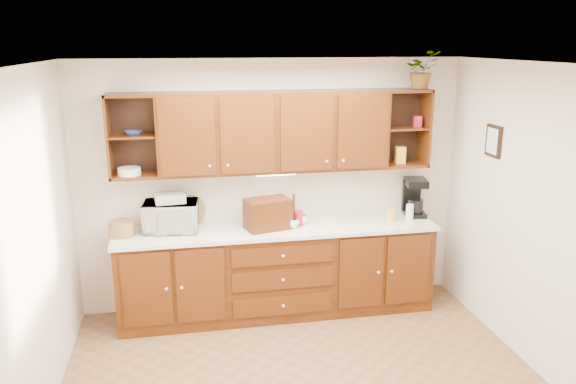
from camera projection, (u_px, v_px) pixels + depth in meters
name	position (u px, v px, depth m)	size (l,w,h in m)	color
ceiling	(312.00, 65.00, 3.88)	(4.00, 4.00, 0.00)	white
back_wall	(272.00, 185.00, 5.88)	(4.00, 4.00, 0.00)	beige
left_wall	(26.00, 261.00, 3.86)	(3.50, 3.50, 0.00)	beige
right_wall	(548.00, 226.00, 4.58)	(3.50, 3.50, 0.00)	beige
base_cabinets	(278.00, 272.00, 5.81)	(3.20, 0.60, 0.90)	#321405
countertop	(278.00, 229.00, 5.68)	(3.24, 0.64, 0.04)	white
upper_cabinets	(276.00, 131.00, 5.57)	(3.20, 0.33, 0.80)	#321405
undercabinet_light	(276.00, 174.00, 5.63)	(0.40, 0.05, 0.03)	white
framed_picture	(494.00, 141.00, 5.28)	(0.03, 0.24, 0.30)	black
wicker_basket	(122.00, 228.00, 5.41)	(0.25, 0.25, 0.14)	olive
microwave	(171.00, 216.00, 5.54)	(0.53, 0.36, 0.29)	beige
towel_stack	(170.00, 198.00, 5.49)	(0.29, 0.21, 0.09)	#F2D072
wine_bottle	(252.00, 212.00, 5.70)	(0.08, 0.08, 0.28)	black
woven_tray	(191.00, 224.00, 5.76)	(0.31, 0.31, 0.02)	olive
bread_box	(268.00, 214.00, 5.59)	(0.44, 0.27, 0.31)	#321405
mug_tree	(294.00, 220.00, 5.72)	(0.30, 0.30, 0.33)	#321405
canister_red	(298.00, 218.00, 5.71)	(0.11, 0.11, 0.15)	maroon
canister_white	(410.00, 212.00, 5.87)	(0.08, 0.08, 0.17)	white
canister_yellow	(391.00, 215.00, 5.85)	(0.10, 0.10, 0.12)	yellow
coffee_maker	(414.00, 197.00, 6.04)	(0.26, 0.31, 0.40)	black
bowl_stack	(134.00, 133.00, 5.30)	(0.16, 0.16, 0.04)	navy
plate_stack	(129.00, 171.00, 5.37)	(0.22, 0.22, 0.07)	white
pantry_box_yellow	(400.00, 155.00, 5.86)	(0.10, 0.08, 0.18)	yellow
pantry_box_red	(417.00, 122.00, 5.79)	(0.08, 0.07, 0.12)	maroon
potted_plant	(421.00, 70.00, 5.65)	(0.34, 0.30, 0.38)	#999999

